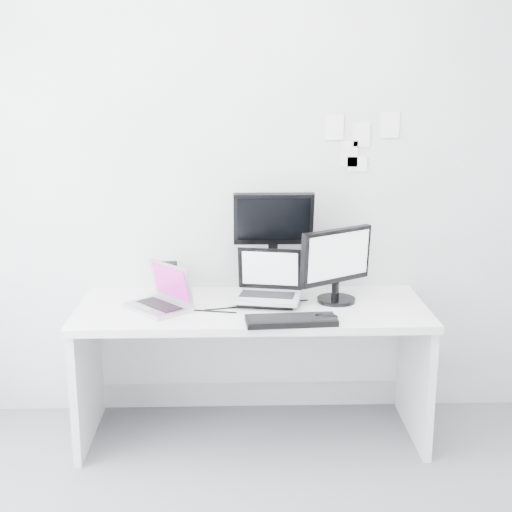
% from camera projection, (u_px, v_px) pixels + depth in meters
% --- Properties ---
extents(back_wall, '(3.60, 0.00, 3.60)m').
position_uv_depth(back_wall, '(250.00, 177.00, 3.83)').
color(back_wall, silver).
rests_on(back_wall, ground).
extents(desk, '(1.80, 0.70, 0.73)m').
position_uv_depth(desk, '(252.00, 372.00, 3.72)').
color(desk, white).
rests_on(desk, ground).
extents(macbook, '(0.39, 0.40, 0.24)m').
position_uv_depth(macbook, '(157.00, 287.00, 3.55)').
color(macbook, '#A7A7AC').
rests_on(macbook, desk).
extents(speaker, '(0.09, 0.09, 0.17)m').
position_uv_depth(speaker, '(169.00, 278.00, 3.83)').
color(speaker, black).
rests_on(speaker, desk).
extents(dell_laptop, '(0.39, 0.33, 0.29)m').
position_uv_depth(dell_laptop, '(267.00, 278.00, 3.63)').
color(dell_laptop, '#B1B4B9').
rests_on(dell_laptop, desk).
extents(rear_monitor, '(0.43, 0.15, 0.58)m').
position_uv_depth(rear_monitor, '(273.00, 242.00, 3.78)').
color(rear_monitor, black).
rests_on(rear_monitor, desk).
extents(samsung_monitor, '(0.48, 0.41, 0.40)m').
position_uv_depth(samsung_monitor, '(337.00, 264.00, 3.66)').
color(samsung_monitor, black).
rests_on(samsung_monitor, desk).
extents(keyboard, '(0.44, 0.19, 0.03)m').
position_uv_depth(keyboard, '(291.00, 321.00, 3.37)').
color(keyboard, black).
rests_on(keyboard, desk).
extents(mouse, '(0.13, 0.08, 0.04)m').
position_uv_depth(mouse, '(326.00, 317.00, 3.40)').
color(mouse, black).
rests_on(mouse, desk).
extents(wall_note_0, '(0.10, 0.00, 0.14)m').
position_uv_depth(wall_note_0, '(334.00, 127.00, 3.77)').
color(wall_note_0, white).
rests_on(wall_note_0, back_wall).
extents(wall_note_1, '(0.09, 0.00, 0.13)m').
position_uv_depth(wall_note_1, '(362.00, 134.00, 3.78)').
color(wall_note_1, white).
rests_on(wall_note_1, back_wall).
extents(wall_note_2, '(0.10, 0.00, 0.14)m').
position_uv_depth(wall_note_2, '(390.00, 125.00, 3.78)').
color(wall_note_2, white).
rests_on(wall_note_2, back_wall).
extents(wall_note_3, '(0.11, 0.00, 0.08)m').
position_uv_depth(wall_note_3, '(357.00, 164.00, 3.82)').
color(wall_note_3, white).
rests_on(wall_note_3, back_wall).
extents(wall_note_4, '(0.10, 0.00, 0.14)m').
position_uv_depth(wall_note_4, '(349.00, 154.00, 3.81)').
color(wall_note_4, white).
rests_on(wall_note_4, back_wall).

